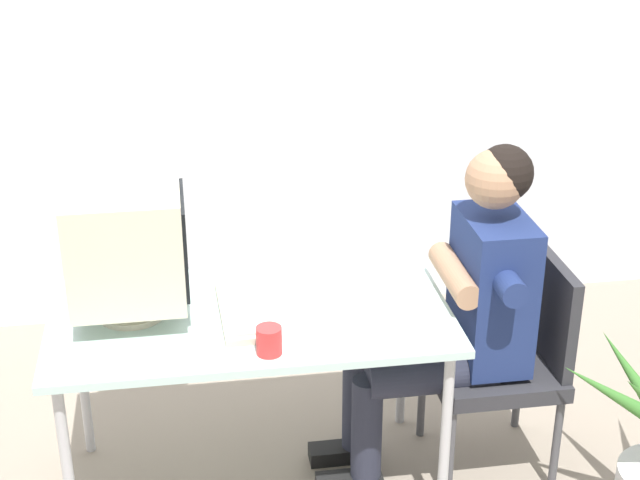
# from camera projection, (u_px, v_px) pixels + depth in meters

# --- Properties ---
(desk) EXTENTS (1.35, 0.73, 0.72)m
(desk) POSITION_uv_depth(u_px,v_px,m) (251.00, 327.00, 3.22)
(desk) COLOR #B7B7BC
(desk) RESTS_ON ground_plane
(crt_monitor) EXTENTS (0.38, 0.38, 0.45)m
(crt_monitor) POSITION_uv_depth(u_px,v_px,m) (127.00, 245.00, 3.08)
(crt_monitor) COLOR beige
(crt_monitor) RESTS_ON desk
(keyboard) EXTENTS (0.19, 0.43, 0.03)m
(keyboard) POSITION_uv_depth(u_px,v_px,m) (247.00, 309.00, 3.19)
(keyboard) COLOR beige
(keyboard) RESTS_ON desk
(office_chair) EXTENTS (0.45, 0.45, 0.83)m
(office_chair) POSITION_uv_depth(u_px,v_px,m) (509.00, 353.00, 3.44)
(office_chair) COLOR #4C4C51
(office_chair) RESTS_ON ground_plane
(person_seated) EXTENTS (0.74, 0.55, 1.26)m
(person_seated) POSITION_uv_depth(u_px,v_px,m) (459.00, 306.00, 3.33)
(person_seated) COLOR navy
(person_seated) RESTS_ON ground_plane
(desk_mug) EXTENTS (0.08, 0.09, 0.09)m
(desk_mug) POSITION_uv_depth(u_px,v_px,m) (269.00, 340.00, 2.94)
(desk_mug) COLOR red
(desk_mug) RESTS_ON desk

